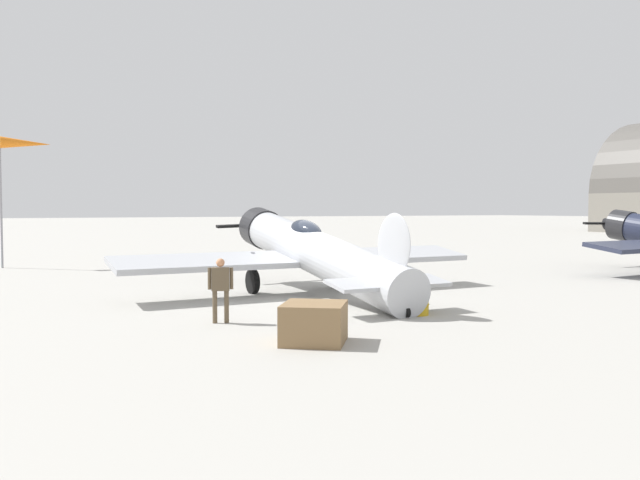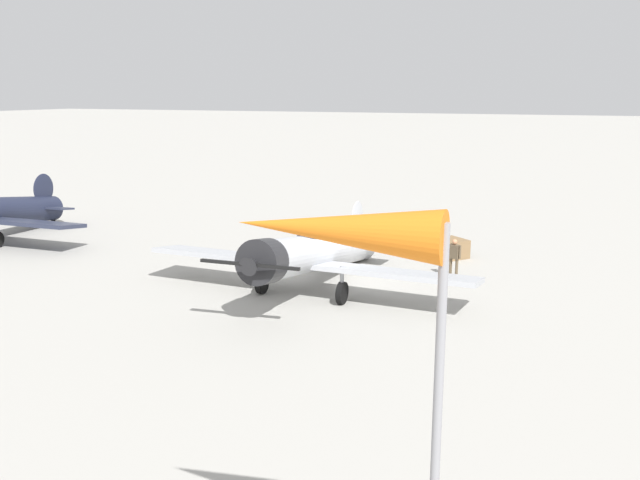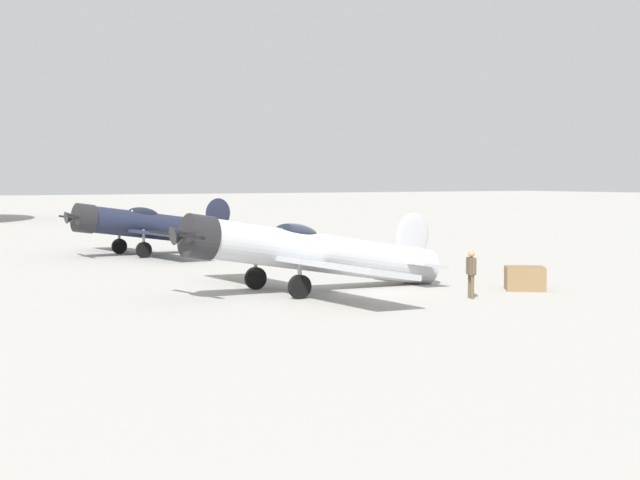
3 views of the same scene
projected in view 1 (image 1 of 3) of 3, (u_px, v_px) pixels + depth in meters
ground_plane at (320, 297)px, 21.16m from camera, size 400.00×400.00×0.00m
airplane_foreground at (312, 252)px, 21.57m from camera, size 12.45×10.68×2.90m
ground_crew_mechanic at (221, 284)px, 16.25m from camera, size 0.58×0.36×1.58m
equipment_crate at (314, 323)px, 13.87m from camera, size 1.83×1.84×0.83m
fuel_drum at (417, 298)px, 17.54m from camera, size 0.66×0.66×0.91m
windsock_mast at (24, 148)px, 31.78m from camera, size 2.31×0.65×6.18m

